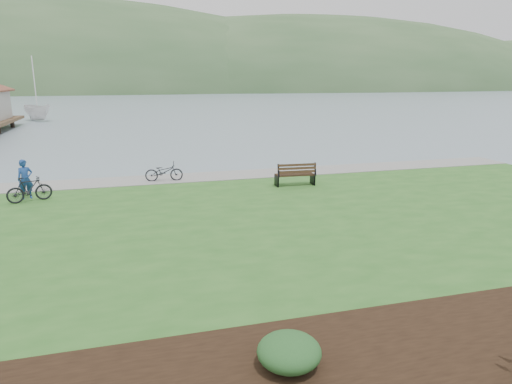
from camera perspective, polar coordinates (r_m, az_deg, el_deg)
ground at (r=17.05m, az=-0.18°, el=-4.01°), size 600.00×600.00×0.00m
lawn at (r=15.17m, az=1.84°, el=-5.55°), size 34.00×20.00×0.40m
shoreline_path at (r=23.44m, az=-4.69°, el=2.03°), size 34.00×2.20×0.03m
far_hillside at (r=187.28m, az=-8.38°, el=12.32°), size 580.00×80.00×38.00m
park_bench at (r=21.25m, az=4.98°, el=2.26°), size 1.86×0.85×1.13m
person at (r=21.10m, az=-26.93°, el=1.82°), size 0.83×0.70×1.93m
bicycle_a at (r=22.58m, az=-11.43°, el=2.51°), size 0.78×1.85×0.95m
bicycle_b at (r=20.58m, az=-26.48°, el=0.30°), size 1.05×1.78×1.03m
sailboat at (r=64.51m, az=-25.51°, el=8.03°), size 13.27×13.32×25.24m
shrub_0 at (r=8.32m, az=4.16°, el=-19.28°), size 1.12×1.12×0.56m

